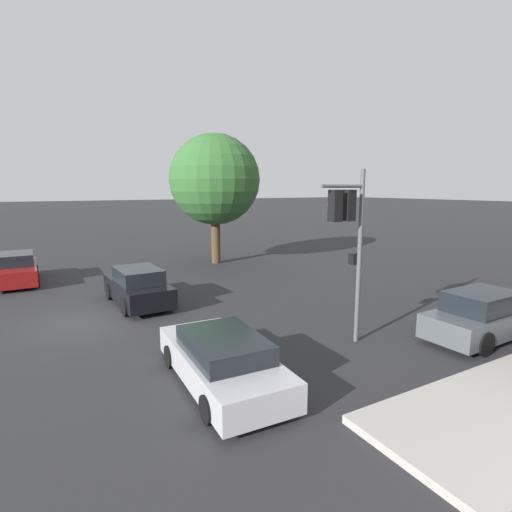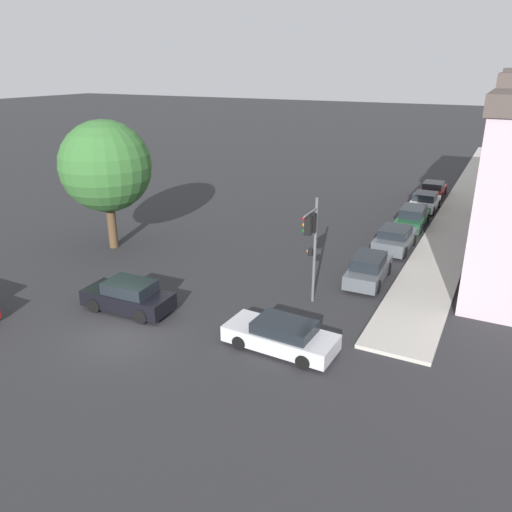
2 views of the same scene
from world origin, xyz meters
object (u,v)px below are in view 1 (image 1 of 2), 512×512
street_tree (215,180)px  crossing_car_2 (138,287)px  crossing_car_0 (222,360)px  parked_car_0 (483,316)px  traffic_signal (348,225)px  crossing_car_1 (16,269)px

street_tree → crossing_car_2: 10.48m
crossing_car_0 → parked_car_0: parked_car_0 is taller
parked_car_0 → street_tree: bearing=95.7°
crossing_car_2 → parked_car_0: (9.23, 8.60, 0.00)m
street_tree → traffic_signal: 14.50m
traffic_signal → parked_car_0: bearing=-114.7°
crossing_car_0 → crossing_car_1: (-14.69, -4.62, 0.08)m
crossing_car_1 → crossing_car_2: crossing_car_2 is taller
crossing_car_1 → crossing_car_2: (6.79, 4.46, 0.02)m
parked_car_0 → crossing_car_1: bearing=127.5°
street_tree → parked_car_0: bearing=7.3°
crossing_car_1 → parked_car_0: 20.67m
crossing_car_0 → crossing_car_2: bearing=3.6°
crossing_car_2 → parked_car_0: bearing=-139.7°
crossing_car_1 → crossing_car_2: size_ratio=1.02×
crossing_car_1 → parked_car_0: size_ratio=1.04×
crossing_car_2 → street_tree: bearing=-46.2°
traffic_signal → crossing_car_0: 5.30m
crossing_car_2 → traffic_signal: bearing=-151.5°
crossing_car_0 → crossing_car_1: crossing_car_1 is taller
traffic_signal → parked_car_0: 5.37m
crossing_car_0 → crossing_car_2: size_ratio=1.07×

